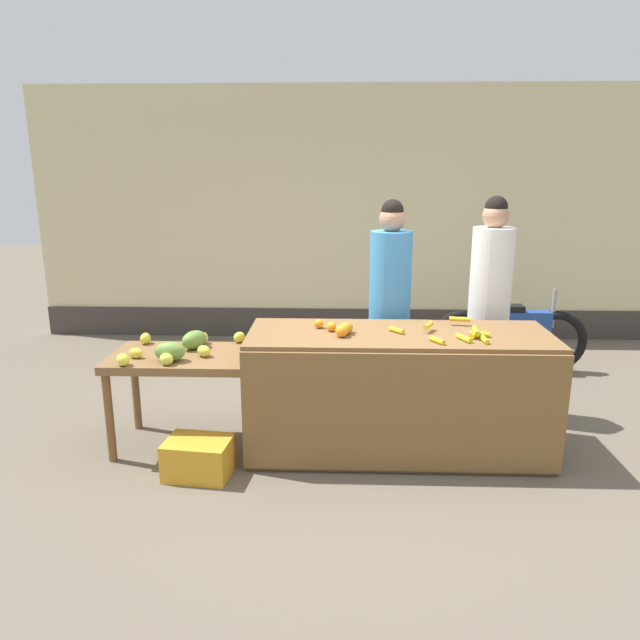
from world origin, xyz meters
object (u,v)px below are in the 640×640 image
produce_crate (199,458)px  vendor_woman_blue_shirt (389,310)px  vendor_woman_white_shirt (489,308)px  parked_motorcycle (509,334)px  produce_sack (303,377)px

produce_crate → vendor_woman_blue_shirt: bearing=38.7°
vendor_woman_blue_shirt → vendor_woman_white_shirt: (0.83, 0.07, 0.01)m
vendor_woman_blue_shirt → parked_motorcycle: size_ratio=1.14×
vendor_woman_blue_shirt → parked_motorcycle: (1.34, 1.16, -0.52)m
parked_motorcycle → vendor_woman_blue_shirt: bearing=-139.1°
vendor_woman_white_shirt → vendor_woman_blue_shirt: bearing=-175.2°
vendor_woman_white_shirt → parked_motorcycle: (0.51, 1.09, -0.53)m
vendor_woman_white_shirt → parked_motorcycle: 1.31m
vendor_woman_blue_shirt → produce_crate: 1.92m
vendor_woman_blue_shirt → produce_sack: vendor_woman_blue_shirt is taller
vendor_woman_white_shirt → produce_sack: bearing=177.8°
vendor_woman_blue_shirt → produce_sack: (-0.73, 0.13, -0.64)m
vendor_woman_blue_shirt → produce_crate: vendor_woman_blue_shirt is taller
produce_sack → vendor_woman_blue_shirt: bearing=-10.0°
produce_crate → produce_sack: size_ratio=0.78×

